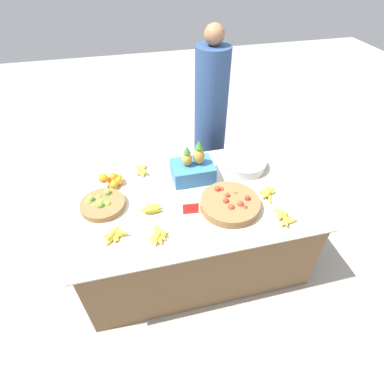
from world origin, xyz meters
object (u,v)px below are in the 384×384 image
at_px(price_sign, 191,209).
at_px(vendor_person, 210,122).
at_px(lime_bowl, 102,204).
at_px(tomato_basket, 230,204).
at_px(metal_bowl, 244,163).
at_px(produce_crate, 193,168).

height_order(price_sign, vendor_person, vendor_person).
distance_m(lime_bowl, vendor_person, 1.46).
height_order(tomato_basket, price_sign, tomato_basket).
height_order(tomato_basket, metal_bowl, tomato_basket).
bearing_deg(tomato_basket, produce_crate, 114.94).
height_order(lime_bowl, produce_crate, produce_crate).
height_order(lime_bowl, metal_bowl, lime_bowl).
xyz_separation_m(metal_bowl, vendor_person, (-0.10, 0.71, 0.04)).
relative_size(lime_bowl, tomato_basket, 0.74).
xyz_separation_m(metal_bowl, price_sign, (-0.59, -0.45, 0.01)).
bearing_deg(price_sign, lime_bowl, 166.58).
bearing_deg(lime_bowl, produce_crate, 13.32).
distance_m(tomato_basket, metal_bowl, 0.53).
bearing_deg(metal_bowl, tomato_basket, -122.29).
bearing_deg(tomato_basket, vendor_person, 81.18).
distance_m(metal_bowl, vendor_person, 0.72).
relative_size(metal_bowl, produce_crate, 1.06).
bearing_deg(tomato_basket, metal_bowl, 57.71).
height_order(lime_bowl, price_sign, price_sign).
height_order(price_sign, produce_crate, produce_crate).
bearing_deg(produce_crate, tomato_basket, -65.06).
relative_size(tomato_basket, produce_crate, 1.25).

